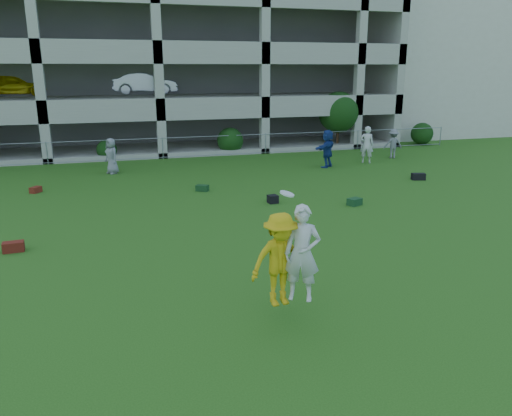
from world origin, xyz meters
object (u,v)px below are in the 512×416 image
object	(u,v)px
bystander_f	(393,144)
frisbee_contest	(286,258)
stucco_building	(430,67)
parking_garage	(145,51)
crate_d	(273,199)
bystander_d	(327,149)
bystander_c	(112,156)
bystander_e	(367,145)

from	to	relation	value
bystander_f	frisbee_contest	size ratio (longest dim) A/B	0.67
stucco_building	parking_garage	bearing A→B (deg)	-179.25
bystander_f	crate_d	distance (m)	12.03
stucco_building	crate_d	distance (m)	28.58
bystander_f	crate_d	bearing A→B (deg)	49.69
crate_d	parking_garage	distance (m)	20.51
crate_d	parking_garage	bearing A→B (deg)	98.55
bystander_d	bystander_f	bearing A→B (deg)	156.64
parking_garage	stucco_building	bearing A→B (deg)	0.75
stucco_building	bystander_c	distance (m)	28.89
bystander_c	parking_garage	world-z (taller)	parking_garage
bystander_e	bystander_c	bearing A→B (deg)	29.49
bystander_f	parking_garage	world-z (taller)	parking_garage
stucco_building	frisbee_contest	xyz separation A→B (m)	(-22.68, -28.37, -3.67)
crate_d	parking_garage	world-z (taller)	parking_garage
bystander_c	bystander_d	distance (m)	10.64
stucco_building	parking_garage	world-z (taller)	parking_garage
bystander_c	bystander_e	xyz separation A→B (m)	(13.03, -0.96, 0.13)
bystander_d	bystander_e	distance (m)	2.53
stucco_building	crate_d	size ratio (longest dim) A/B	45.71
bystander_e	frisbee_contest	distance (m)	18.03
bystander_c	bystander_e	bearing A→B (deg)	55.00
frisbee_contest	bystander_f	bearing A→B (deg)	52.89
bystander_d	bystander_e	world-z (taller)	bystander_e
stucco_building	bystander_f	size ratio (longest dim) A/B	9.98
bystander_d	bystander_c	bearing A→B (deg)	-48.03
parking_garage	bystander_c	bearing A→B (deg)	-102.87
bystander_c	bystander_f	world-z (taller)	bystander_c
stucco_building	frisbee_contest	world-z (taller)	stucco_building
bystander_e	bystander_f	xyz separation A→B (m)	(2.16, 0.94, -0.17)
bystander_e	frisbee_contest	xyz separation A→B (m)	(-9.94, -15.04, 0.36)
frisbee_contest	crate_d	bearing A→B (deg)	73.35
bystander_c	parking_garage	distance (m)	13.42
bystander_c	crate_d	xyz separation A→B (m)	(5.68, -7.36, -0.70)
bystander_d	frisbee_contest	xyz separation A→B (m)	(-7.45, -14.57, 0.38)
bystander_c	parking_garage	bearing A→B (deg)	136.34
bystander_c	bystander_d	xyz separation A→B (m)	(10.54, -1.43, 0.11)
stucco_building	crate_d	world-z (taller)	stucco_building
bystander_f	parking_garage	xyz separation A→B (m)	(-12.43, 12.09, 5.21)
stucco_building	frisbee_contest	size ratio (longest dim) A/B	6.65
frisbee_contest	parking_garage	bearing A→B (deg)	90.69
crate_d	frisbee_contest	world-z (taller)	frisbee_contest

